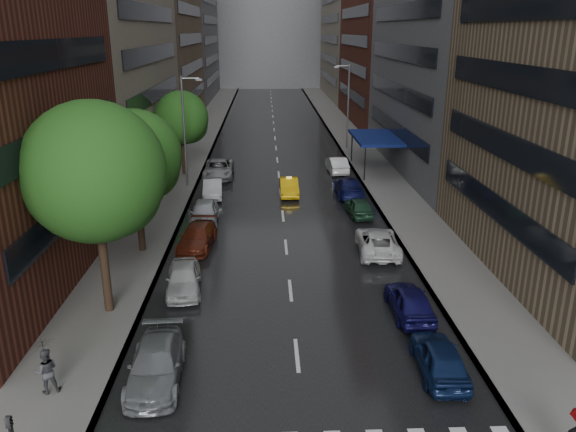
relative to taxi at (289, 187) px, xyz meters
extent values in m
plane|color=gray|center=(-0.67, -27.34, -0.68)|extent=(220.00, 220.00, 0.00)
cube|color=black|center=(-0.67, 22.66, -0.67)|extent=(14.00, 140.00, 0.01)
cube|color=gray|center=(-9.67, 22.66, -0.60)|extent=(4.00, 140.00, 0.15)
cube|color=gray|center=(8.33, 22.66, -0.60)|extent=(4.00, 140.00, 0.15)
cube|color=#937A5B|center=(-15.67, 36.66, 10.32)|extent=(8.00, 28.00, 22.00)
cube|color=slate|center=(14.33, 8.66, 11.32)|extent=(8.00, 28.00, 24.00)
cube|color=gray|center=(14.33, 66.66, 13.32)|extent=(8.00, 32.00, 28.00)
cube|color=slate|center=(-0.67, 90.66, 15.32)|extent=(40.00, 14.00, 32.00)
cylinder|color=#382619|center=(-9.27, -19.35, 2.05)|extent=(0.40, 0.40, 5.44)
sphere|color=#1E5116|center=(-9.27, -19.35, 6.13)|extent=(6.22, 6.22, 6.22)
cylinder|color=#382619|center=(-9.27, -11.78, 1.66)|extent=(0.40, 0.40, 4.67)
sphere|color=#1E5116|center=(-9.27, -11.78, 5.16)|extent=(5.34, 5.34, 5.34)
cylinder|color=#382619|center=(-9.27, 6.94, 1.41)|extent=(0.40, 0.40, 4.16)
sphere|color=#1E5116|center=(-9.27, 6.94, 4.53)|extent=(4.76, 4.76, 4.76)
imported|color=#DCA40B|center=(0.00, 0.00, 0.00)|extent=(1.46, 4.12, 1.35)
imported|color=slate|center=(-6.07, -24.81, 0.02)|extent=(2.13, 4.84, 1.38)
imported|color=#B8B8B8|center=(-6.07, -17.18, 0.04)|extent=(2.10, 4.34, 1.43)
imported|color=#5C2012|center=(-6.07, -11.14, 0.00)|extent=(2.33, 4.85, 1.36)
imported|color=#B8BBC2|center=(-6.07, -6.73, 0.10)|extent=(1.97, 4.60, 1.55)
imported|color=#B0B7BA|center=(-6.07, -0.32, 0.01)|extent=(1.74, 4.28, 1.38)
imported|color=gray|center=(-6.07, 5.91, 0.10)|extent=(2.62, 5.59, 1.55)
imported|color=#0E1D44|center=(4.73, -24.81, 0.03)|extent=(1.81, 4.18, 1.41)
imported|color=#110F47|center=(4.73, -20.14, 0.05)|extent=(1.76, 4.27, 1.45)
imported|color=silver|center=(4.73, -12.43, 0.03)|extent=(2.66, 5.20, 1.41)
imported|color=#1D402B|center=(4.73, -5.48, -0.01)|extent=(1.82, 4.01, 1.34)
imported|color=#0E1244|center=(4.73, -0.40, 0.06)|extent=(2.14, 5.14, 1.48)
imported|color=white|center=(4.73, 7.28, 0.07)|extent=(1.83, 4.59, 1.48)
imported|color=#414145|center=(-9.82, -25.59, 0.34)|extent=(1.02, 0.91, 1.73)
imported|color=black|center=(-9.82, -25.59, 1.12)|extent=(0.96, 0.98, 0.88)
imported|color=black|center=(-8.27, -31.45, 2.47)|extent=(0.18, 0.15, 0.90)
cylinder|color=gray|center=(-8.47, 2.66, 3.97)|extent=(0.18, 0.18, 9.00)
cube|color=gray|center=(-7.07, 2.66, 8.17)|extent=(0.50, 0.22, 0.16)
cylinder|color=gray|center=(7.13, 17.66, 3.97)|extent=(0.18, 0.18, 9.00)
cube|color=gray|center=(5.73, 17.66, 8.17)|extent=(0.50, 0.22, 0.16)
cube|color=navy|center=(8.33, 7.66, 2.47)|extent=(4.00, 8.00, 0.25)
cylinder|color=black|center=(6.73, 3.86, 0.97)|extent=(0.12, 0.12, 3.00)
cylinder|color=black|center=(6.73, 11.46, 0.97)|extent=(0.12, 0.12, 3.00)
camera|label=1|loc=(-1.84, -43.25, 12.01)|focal=35.00mm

